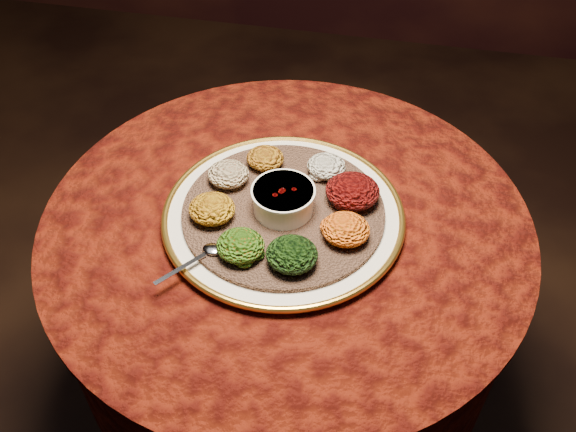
# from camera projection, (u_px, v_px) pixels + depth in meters

# --- Properties ---
(table) EXTENTS (0.96, 0.96, 0.73)m
(table) POSITION_uv_depth(u_px,v_px,m) (286.00, 277.00, 1.38)
(table) COLOR black
(table) RESTS_ON ground
(platter) EXTENTS (0.48, 0.48, 0.02)m
(platter) POSITION_uv_depth(u_px,v_px,m) (283.00, 215.00, 1.24)
(platter) COLOR silver
(platter) RESTS_ON table
(injera) EXTENTS (0.50, 0.50, 0.01)m
(injera) POSITION_uv_depth(u_px,v_px,m) (283.00, 211.00, 1.23)
(injera) COLOR brown
(injera) RESTS_ON platter
(stew_bowl) EXTENTS (0.12, 0.12, 0.05)m
(stew_bowl) POSITION_uv_depth(u_px,v_px,m) (283.00, 198.00, 1.21)
(stew_bowl) COLOR white
(stew_bowl) RESTS_ON injera
(spoon) EXTENTS (0.10, 0.11, 0.01)m
(spoon) POSITION_uv_depth(u_px,v_px,m) (208.00, 252.00, 1.15)
(spoon) COLOR silver
(spoon) RESTS_ON injera
(portion_ayib) EXTENTS (0.08, 0.07, 0.04)m
(portion_ayib) POSITION_uv_depth(u_px,v_px,m) (326.00, 166.00, 1.29)
(portion_ayib) COLOR beige
(portion_ayib) RESTS_ON injera
(portion_kitfo) EXTENTS (0.11, 0.10, 0.05)m
(portion_kitfo) POSITION_uv_depth(u_px,v_px,m) (353.00, 191.00, 1.23)
(portion_kitfo) COLOR black
(portion_kitfo) RESTS_ON injera
(portion_tikil) EXTENTS (0.09, 0.08, 0.04)m
(portion_tikil) POSITION_uv_depth(u_px,v_px,m) (346.00, 229.00, 1.16)
(portion_tikil) COLOR #A4790D
(portion_tikil) RESTS_ON injera
(portion_gomen) EXTENTS (0.09, 0.09, 0.04)m
(portion_gomen) POSITION_uv_depth(u_px,v_px,m) (292.00, 254.00, 1.12)
(portion_gomen) COLOR black
(portion_gomen) RESTS_ON injera
(portion_mixveg) EXTENTS (0.09, 0.08, 0.04)m
(portion_mixveg) POSITION_uv_depth(u_px,v_px,m) (240.00, 245.00, 1.14)
(portion_mixveg) COLOR #A03D0A
(portion_mixveg) RESTS_ON injera
(portion_kik) EXTENTS (0.09, 0.08, 0.04)m
(portion_kik) POSITION_uv_depth(u_px,v_px,m) (212.00, 209.00, 1.20)
(portion_kik) COLOR #BF8310
(portion_kik) RESTS_ON injera
(portion_timatim) EXTENTS (0.08, 0.08, 0.04)m
(portion_timatim) POSITION_uv_depth(u_px,v_px,m) (228.00, 174.00, 1.27)
(portion_timatim) COLOR maroon
(portion_timatim) RESTS_ON injera
(portion_shiro) EXTENTS (0.08, 0.07, 0.04)m
(portion_shiro) POSITION_uv_depth(u_px,v_px,m) (265.00, 158.00, 1.31)
(portion_shiro) COLOR #A16913
(portion_shiro) RESTS_ON injera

